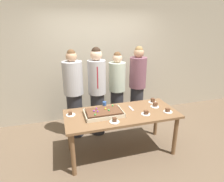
# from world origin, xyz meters

# --- Properties ---
(ground_plane) EXTENTS (12.00, 12.00, 0.00)m
(ground_plane) POSITION_xyz_m (0.00, 0.00, 0.00)
(ground_plane) COLOR brown
(interior_back_panel) EXTENTS (8.00, 0.12, 3.00)m
(interior_back_panel) POSITION_xyz_m (0.00, 1.60, 1.50)
(interior_back_panel) COLOR #B2A893
(interior_back_panel) RESTS_ON ground_plane
(party_table) EXTENTS (1.88, 0.82, 0.76)m
(party_table) POSITION_xyz_m (0.00, 0.00, 0.67)
(party_table) COLOR brown
(party_table) RESTS_ON ground_plane
(sheet_cake) EXTENTS (0.62, 0.41, 0.10)m
(sheet_cake) POSITION_xyz_m (-0.30, 0.02, 0.80)
(sheet_cake) COLOR beige
(sheet_cake) RESTS_ON party_table
(plated_slice_near_left) EXTENTS (0.15, 0.15, 0.07)m
(plated_slice_near_left) POSITION_xyz_m (0.76, -0.19, 0.78)
(plated_slice_near_left) COLOR white
(plated_slice_near_left) RESTS_ON party_table
(plated_slice_near_right) EXTENTS (0.15, 0.15, 0.08)m
(plated_slice_near_right) POSITION_xyz_m (0.65, 0.06, 0.79)
(plated_slice_near_right) COLOR white
(plated_slice_near_right) RESTS_ON party_table
(plated_slice_far_left) EXTENTS (0.15, 0.15, 0.08)m
(plated_slice_far_left) POSITION_xyz_m (0.71, 0.26, 0.79)
(plated_slice_far_left) COLOR white
(plated_slice_far_left) RESTS_ON party_table
(plated_slice_far_right) EXTENTS (0.15, 0.15, 0.06)m
(plated_slice_far_right) POSITION_xyz_m (-0.82, 0.16, 0.78)
(plated_slice_far_right) COLOR white
(plated_slice_far_right) RESTS_ON party_table
(plated_slice_center_front) EXTENTS (0.15, 0.15, 0.07)m
(plated_slice_center_front) POSITION_xyz_m (0.36, -0.17, 0.79)
(plated_slice_center_front) COLOR white
(plated_slice_center_front) RESTS_ON party_table
(plated_slice_center_back) EXTENTS (0.15, 0.15, 0.07)m
(plated_slice_center_back) POSITION_xyz_m (-0.21, -0.27, 0.79)
(plated_slice_center_back) COLOR white
(plated_slice_center_back) RESTS_ON party_table
(drink_cup_nearest) EXTENTS (0.07, 0.07, 0.10)m
(drink_cup_nearest) POSITION_xyz_m (-0.21, 0.31, 0.81)
(drink_cup_nearest) COLOR #2D5199
(drink_cup_nearest) RESTS_ON party_table
(cake_server_utensil) EXTENTS (0.03, 0.20, 0.01)m
(cake_server_utensil) POSITION_xyz_m (0.22, 0.12, 0.77)
(cake_server_utensil) COLOR silver
(cake_server_utensil) RESTS_ON party_table
(person_serving_front) EXTENTS (0.34, 0.34, 1.78)m
(person_serving_front) POSITION_xyz_m (-0.25, 0.73, 0.93)
(person_serving_front) COLOR #28282D
(person_serving_front) RESTS_ON ground_plane
(person_green_shirt_behind) EXTENTS (0.37, 0.37, 1.74)m
(person_green_shirt_behind) POSITION_xyz_m (-0.70, 0.79, 0.90)
(person_green_shirt_behind) COLOR #28282D
(person_green_shirt_behind) RESTS_ON ground_plane
(person_striped_tie_right) EXTENTS (0.35, 0.35, 1.75)m
(person_striped_tie_right) POSITION_xyz_m (0.67, 0.89, 0.91)
(person_striped_tie_right) COLOR #28282D
(person_striped_tie_right) RESTS_ON ground_plane
(person_far_right_suit) EXTENTS (0.35, 0.35, 1.64)m
(person_far_right_suit) POSITION_xyz_m (0.24, 0.97, 0.84)
(person_far_right_suit) COLOR #28282D
(person_far_right_suit) RESTS_ON ground_plane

